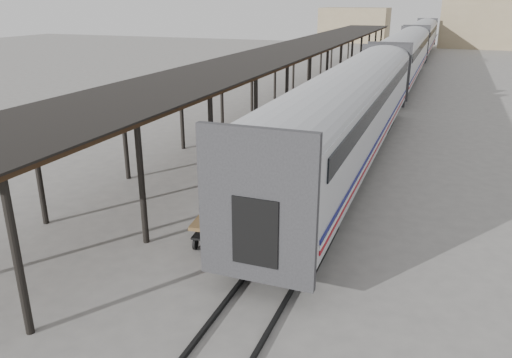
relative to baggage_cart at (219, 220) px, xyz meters
The scene contains 11 objects.
ground 1.31m from the baggage_cart, 130.72° to the left, with size 160.00×160.00×0.00m, color slate.
train 34.80m from the baggage_cart, 85.96° to the left, with size 3.45×76.01×4.01m.
canopy 25.43m from the baggage_cart, 99.46° to the left, with size 4.90×64.30×4.15m.
rails 34.95m from the baggage_cart, 85.97° to the left, with size 1.54×150.00×0.12m.
building_far 80.04m from the baggage_cart, 80.46° to the left, with size 18.00×10.00×8.00m, color tan.
building_left 83.59m from the baggage_cart, 97.39° to the left, with size 12.00×8.00×6.00m, color tan.
baggage_cart is the anchor object (origin of this frame).
suitcase_stack 0.54m from the baggage_cart, 117.50° to the left, with size 1.19×1.20×0.57m.
luggage_tug 16.06m from the baggage_cart, 102.87° to the left, with size 0.86×1.41×1.24m.
porter 1.36m from the baggage_cart, 68.96° to the right, with size 0.70×0.46×1.91m, color navy.
pedestrian 12.04m from the baggage_cart, 103.21° to the left, with size 0.91×0.38×1.56m, color black.
Camera 1 is at (7.14, -14.32, 7.42)m, focal length 35.00 mm.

